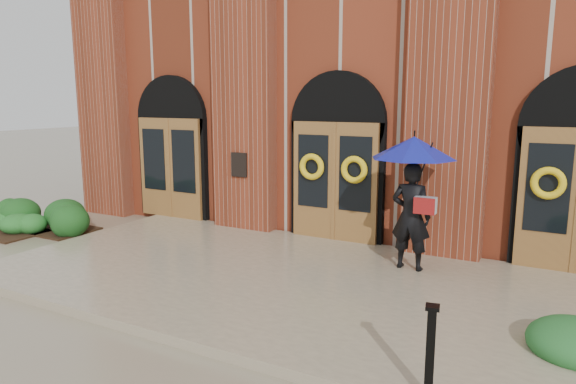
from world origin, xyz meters
The scene contains 7 objects.
ground centered at (0.00, 0.00, 0.00)m, with size 90.00×90.00×0.00m, color gray.
landing centered at (0.00, 0.15, 0.07)m, with size 10.00×5.30×0.15m, color tan.
church_building centered at (0.00, 8.78, 3.50)m, with size 16.20×12.53×7.00m.
man_with_umbrella centered at (1.96, 1.56, 1.79)m, with size 1.52×1.52×2.34m.
metal_post centered at (3.23, -2.35, 0.67)m, with size 0.16×0.16×1.00m.
hedge_wall_left centered at (-6.99, 0.72, 0.35)m, with size 2.71×1.08×0.69m, color #174416.
hedge_front_left centered at (-7.00, 0.00, 0.22)m, with size 1.25×1.07×0.44m, color #1F5B1F.
Camera 1 is at (4.24, -7.14, 3.12)m, focal length 32.00 mm.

